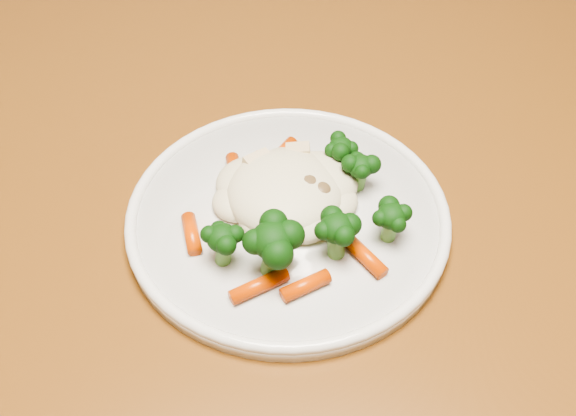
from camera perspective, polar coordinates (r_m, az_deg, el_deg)
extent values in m
cube|color=brown|center=(0.64, 9.18, -2.23)|extent=(1.38, 1.14, 0.04)
cube|color=brown|center=(1.25, -17.26, 1.18)|extent=(0.08, 0.08, 0.71)
cylinder|color=silver|center=(0.61, 0.00, -0.86)|extent=(0.27, 0.27, 0.01)
ellipsoid|color=beige|center=(0.60, -0.24, 2.01)|extent=(0.12, 0.10, 0.04)
ellipsoid|color=black|center=(0.56, -5.14, -3.06)|extent=(0.04, 0.04, 0.04)
ellipsoid|color=black|center=(0.55, -1.19, -3.47)|extent=(0.05, 0.05, 0.05)
ellipsoid|color=black|center=(0.57, 3.83, -2.34)|extent=(0.04, 0.04, 0.04)
ellipsoid|color=black|center=(0.58, 8.09, -1.29)|extent=(0.04, 0.04, 0.03)
ellipsoid|color=black|center=(0.62, 5.70, 2.66)|extent=(0.04, 0.04, 0.03)
ellipsoid|color=black|center=(0.64, 4.15, 4.18)|extent=(0.04, 0.04, 0.03)
cylinder|color=#E24A05|center=(0.63, -4.19, 2.74)|extent=(0.01, 0.04, 0.01)
cylinder|color=#E24A05|center=(0.65, -0.58, 4.24)|extent=(0.04, 0.04, 0.01)
cylinder|color=#E24A05|center=(0.64, 3.42, 3.42)|extent=(0.04, 0.02, 0.01)
cylinder|color=#E24A05|center=(0.59, -7.63, -2.02)|extent=(0.01, 0.04, 0.01)
cylinder|color=#E24A05|center=(0.55, -2.29, -6.14)|extent=(0.05, 0.03, 0.01)
cylinder|color=#E24A05|center=(0.55, 1.39, -6.14)|extent=(0.04, 0.02, 0.01)
cylinder|color=#E24A05|center=(0.57, 6.09, -3.77)|extent=(0.03, 0.04, 0.01)
cylinder|color=#E24A05|center=(0.60, 1.66, 1.55)|extent=(0.02, 0.05, 0.01)
cylinder|color=#E24A05|center=(0.62, -1.97, 2.86)|extent=(0.01, 0.04, 0.01)
ellipsoid|color=brown|center=(0.60, 1.42, 1.69)|extent=(0.03, 0.03, 0.02)
ellipsoid|color=brown|center=(0.60, 2.47, 1.33)|extent=(0.02, 0.02, 0.02)
ellipsoid|color=brown|center=(0.60, -2.34, 1.40)|extent=(0.02, 0.02, 0.01)
cube|color=beige|center=(0.63, -2.32, 3.56)|extent=(0.03, 0.03, 0.01)
cube|color=beige|center=(0.64, 0.80, 4.46)|extent=(0.02, 0.02, 0.01)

